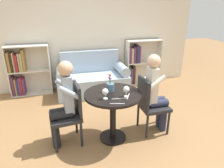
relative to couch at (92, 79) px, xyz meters
The scene contains 16 objects.
ground_plane 1.85m from the couch, 90.00° to the right, with size 16.00×16.00×0.00m, color olive.
back_wall 1.12m from the couch, 90.00° to the left, with size 5.20×0.05×2.70m.
round_table 1.84m from the couch, 90.00° to the right, with size 0.82×0.82×0.75m.
couch is the anchor object (origin of this frame).
bookshelf_left 1.51m from the couch, 169.68° to the left, with size 0.89×0.28×1.11m.
bookshelf_right 1.27m from the couch, 12.43° to the left, with size 0.89×0.28×1.11m.
chair_left 1.84m from the couch, 109.28° to the right, with size 0.46×0.46×0.90m.
chair_right 1.88m from the couch, 71.16° to the right, with size 0.42×0.42×0.90m.
person_left 1.91m from the couch, 111.66° to the right, with size 0.44×0.37×1.24m.
person_right 1.93m from the couch, 68.59° to the right, with size 0.42×0.34×1.26m.
wine_glass_left 2.04m from the couch, 94.12° to the right, with size 0.09×0.09×0.14m.
wine_glass_right 2.05m from the couch, 85.82° to the right, with size 0.09×0.09×0.15m.
flower_vase 1.80m from the couch, 90.53° to the right, with size 0.12×0.12×0.27m.
knife_left_setting 2.03m from the couch, 84.96° to the right, with size 0.10×0.17×0.00m.
fork_left_setting 2.05m from the couch, 89.11° to the right, with size 0.19×0.03×0.00m.
knife_right_setting 2.18m from the couch, 90.77° to the right, with size 0.19×0.06×0.00m.
Camera 1 is at (-0.66, -2.45, 1.91)m, focal length 32.00 mm.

